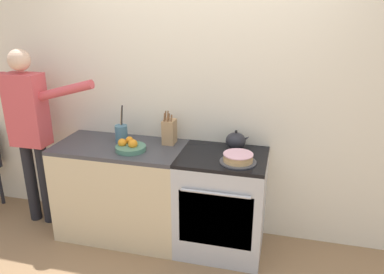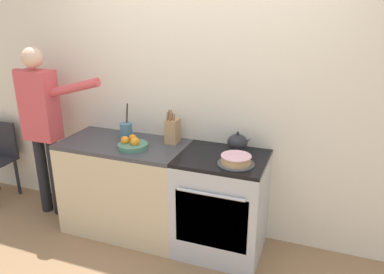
{
  "view_description": "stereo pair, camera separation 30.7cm",
  "coord_description": "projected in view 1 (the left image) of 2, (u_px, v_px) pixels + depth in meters",
  "views": [
    {
      "loc": [
        0.75,
        -2.53,
        2.08
      ],
      "look_at": [
        0.03,
        0.27,
        1.04
      ],
      "focal_mm": 35.0,
      "sensor_mm": 36.0,
      "label": 1
    },
    {
      "loc": [
        1.04,
        -2.44,
        2.08
      ],
      "look_at": [
        0.03,
        0.27,
        1.04
      ],
      "focal_mm": 35.0,
      "sensor_mm": 36.0,
      "label": 2
    }
  ],
  "objects": [
    {
      "name": "stove_range",
      "position": [
        222.0,
        203.0,
        3.24
      ],
      "size": [
        0.73,
        0.64,
        0.89
      ],
      "color": "#B7BABF",
      "rests_on": "ground_plane"
    },
    {
      "name": "wall_back",
      "position": [
        199.0,
        96.0,
        3.32
      ],
      "size": [
        8.0,
        0.04,
        2.6
      ],
      "color": "silver",
      "rests_on": "ground_plane"
    },
    {
      "name": "tea_kettle",
      "position": [
        236.0,
        141.0,
        3.21
      ],
      "size": [
        0.21,
        0.17,
        0.17
      ],
      "color": "#232328",
      "rests_on": "stove_range"
    },
    {
      "name": "fruit_bowl",
      "position": [
        130.0,
        147.0,
        3.19
      ],
      "size": [
        0.26,
        0.26,
        0.1
      ],
      "color": "#4C7F66",
      "rests_on": "counter_cabinet"
    },
    {
      "name": "knife_block",
      "position": [
        169.0,
        131.0,
        3.33
      ],
      "size": [
        0.1,
        0.14,
        0.31
      ],
      "color": "tan",
      "rests_on": "counter_cabinet"
    },
    {
      "name": "layer_cake",
      "position": [
        238.0,
        158.0,
        2.95
      ],
      "size": [
        0.29,
        0.29,
        0.07
      ],
      "color": "#4C4C51",
      "rests_on": "stove_range"
    },
    {
      "name": "ground_plane",
      "position": [
        181.0,
        262.0,
        3.19
      ],
      "size": [
        16.0,
        16.0,
        0.0
      ],
      "primitive_type": "plane",
      "color": "#93704C"
    },
    {
      "name": "person_baker",
      "position": [
        30.0,
        124.0,
        3.47
      ],
      "size": [
        0.95,
        0.2,
        1.71
      ],
      "rotation": [
        0.0,
        0.0,
        0.19
      ],
      "color": "black",
      "rests_on": "ground_plane"
    },
    {
      "name": "utensil_crock",
      "position": [
        121.0,
        133.0,
        3.37
      ],
      "size": [
        0.11,
        0.11,
        0.34
      ],
      "color": "#477084",
      "rests_on": "counter_cabinet"
    },
    {
      "name": "counter_cabinet",
      "position": [
        122.0,
        190.0,
        3.46
      ],
      "size": [
        1.14,
        0.6,
        0.89
      ],
      "color": "beige",
      "rests_on": "ground_plane"
    }
  ]
}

